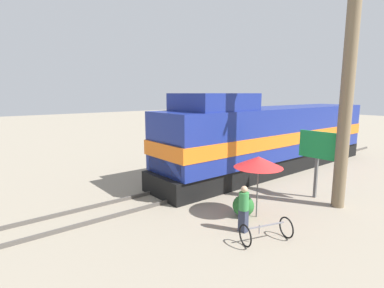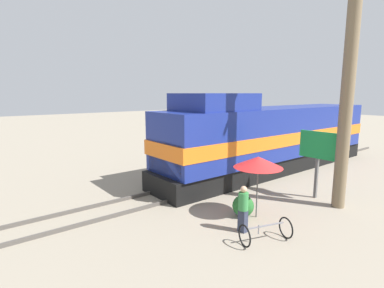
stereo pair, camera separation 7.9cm
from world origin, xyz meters
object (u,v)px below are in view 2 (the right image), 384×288
utility_pole (348,82)px  bicycle (266,231)px  locomotive (270,138)px  billboard_sign (318,150)px  vendor_umbrella (258,162)px  person_bystander (243,207)px

utility_pole → bicycle: bearing=-89.6°
locomotive → billboard_sign: size_ratio=5.57×
locomotive → vendor_umbrella: locomotive is taller
billboard_sign → bicycle: billboard_sign is taller
billboard_sign → bicycle: (1.21, -5.12, -1.85)m
utility_pole → person_bystander: utility_pole is taller
locomotive → bicycle: locomotive is taller
person_bystander → utility_pole: bearing=79.2°
locomotive → person_bystander: size_ratio=10.39×
locomotive → bicycle: 9.38m
locomotive → bicycle: size_ratio=9.68×
person_bystander → bicycle: (0.96, 0.01, -0.51)m
person_bystander → bicycle: person_bystander is taller
person_bystander → bicycle: size_ratio=0.93×
utility_pole → billboard_sign: (-1.18, 0.30, -2.89)m
locomotive → vendor_umbrella: bearing=-56.3°
vendor_umbrella → person_bystander: vendor_umbrella is taller
vendor_umbrella → bicycle: 2.66m
utility_pole → vendor_umbrella: size_ratio=4.29×
billboard_sign → person_bystander: bearing=-87.1°
vendor_umbrella → billboard_sign: billboard_sign is taller
person_bystander → billboard_sign: bearing=92.9°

